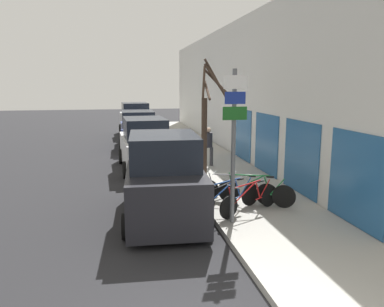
# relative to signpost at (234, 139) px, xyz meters

# --- Properties ---
(ground_plane) EXTENTS (80.00, 80.00, 0.00)m
(ground_plane) POSITION_rel_signpost_xyz_m (-1.38, 6.77, -2.25)
(ground_plane) COLOR black
(sidewalk_curb) EXTENTS (3.20, 32.00, 0.15)m
(sidewalk_curb) POSITION_rel_signpost_xyz_m (1.22, 9.57, -2.17)
(sidewalk_curb) COLOR #9E9B93
(sidewalk_curb) RESTS_ON ground
(building_facade) EXTENTS (0.23, 32.00, 6.50)m
(building_facade) POSITION_rel_signpost_xyz_m (2.97, 9.48, 0.97)
(building_facade) COLOR silver
(building_facade) RESTS_ON ground
(signpost) EXTENTS (0.59, 0.13, 3.74)m
(signpost) POSITION_rel_signpost_xyz_m (0.00, 0.00, 0.00)
(signpost) COLOR #595B60
(signpost) RESTS_ON sidewalk_curb
(bicycle_0) EXTENTS (1.95, 1.05, 0.84)m
(bicycle_0) POSITION_rel_signpost_xyz_m (0.67, 0.58, -1.73)
(bicycle_0) COLOR black
(bicycle_0) RESTS_ON sidewalk_curb
(bicycle_1) EXTENTS (2.08, 1.00, 0.89)m
(bicycle_1) POSITION_rel_signpost_xyz_m (0.14, 0.79, -1.72)
(bicycle_1) COLOR black
(bicycle_1) RESTS_ON sidewalk_curb
(bicycle_2) EXTENTS (1.92, 1.19, 0.90)m
(bicycle_2) POSITION_rel_signpost_xyz_m (1.05, 1.17, -1.71)
(bicycle_2) COLOR black
(bicycle_2) RESTS_ON sidewalk_curb
(bicycle_3) EXTENTS (2.09, 1.05, 0.87)m
(bicycle_3) POSITION_rel_signpost_xyz_m (0.60, 1.46, -1.72)
(bicycle_3) COLOR black
(bicycle_3) RESTS_ON sidewalk_curb
(parked_car_0) EXTENTS (2.30, 4.39, 2.28)m
(parked_car_0) POSITION_rel_signpost_xyz_m (-1.58, 1.04, -1.21)
(parked_car_0) COLOR black
(parked_car_0) RESTS_ON ground
(parked_car_1) EXTENTS (2.17, 4.65, 2.18)m
(parked_car_1) POSITION_rel_signpost_xyz_m (-1.65, 6.98, -1.25)
(parked_car_1) COLOR silver
(parked_car_1) RESTS_ON ground
(parked_car_2) EXTENTS (2.14, 4.68, 2.09)m
(parked_car_2) POSITION_rel_signpost_xyz_m (-1.63, 12.58, -1.29)
(parked_car_2) COLOR navy
(parked_car_2) RESTS_ON ground
(parked_car_3) EXTENTS (2.26, 4.39, 2.29)m
(parked_car_3) POSITION_rel_signpost_xyz_m (-1.54, 17.79, -1.19)
(parked_car_3) COLOR #B2B7BC
(parked_car_3) RESTS_ON ground
(pedestrian_near) EXTENTS (0.42, 0.36, 1.62)m
(pedestrian_near) POSITION_rel_signpost_xyz_m (0.97, 6.55, -1.17)
(pedestrian_near) COLOR #333338
(pedestrian_near) RESTS_ON sidewalk_curb
(street_tree) EXTENTS (1.26, 1.42, 4.26)m
(street_tree) POSITION_rel_signpost_xyz_m (0.33, 4.19, -0.10)
(street_tree) COLOR #3D2D23
(street_tree) RESTS_ON sidewalk_curb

